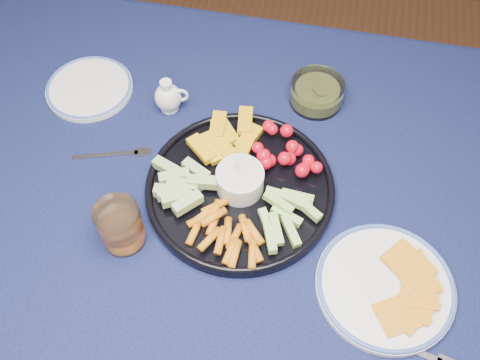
% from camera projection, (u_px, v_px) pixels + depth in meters
% --- Properties ---
extents(dining_table, '(1.67, 1.07, 0.75)m').
position_uv_depth(dining_table, '(238.00, 222.00, 1.11)').
color(dining_table, '#4A3018').
rests_on(dining_table, ground).
extents(crudite_platter, '(0.37, 0.37, 0.12)m').
position_uv_depth(crudite_platter, '(239.00, 186.00, 1.03)').
color(crudite_platter, black).
rests_on(crudite_platter, dining_table).
extents(creamer_pitcher, '(0.07, 0.06, 0.08)m').
position_uv_depth(creamer_pitcher, '(168.00, 97.00, 1.14)').
color(creamer_pitcher, white).
rests_on(creamer_pitcher, dining_table).
extents(pickle_bowl, '(0.12, 0.12, 0.05)m').
position_uv_depth(pickle_bowl, '(317.00, 93.00, 1.16)').
color(pickle_bowl, white).
rests_on(pickle_bowl, dining_table).
extents(cheese_plate, '(0.24, 0.24, 0.03)m').
position_uv_depth(cheese_plate, '(386.00, 285.00, 0.92)').
color(cheese_plate, white).
rests_on(cheese_plate, dining_table).
extents(juice_tumbler, '(0.08, 0.08, 0.10)m').
position_uv_depth(juice_tumbler, '(121.00, 227.00, 0.95)').
color(juice_tumbler, white).
rests_on(juice_tumbler, dining_table).
extents(fork_left, '(0.16, 0.06, 0.00)m').
position_uv_depth(fork_left, '(119.00, 154.00, 1.09)').
color(fork_left, silver).
rests_on(fork_left, dining_table).
extents(fork_right, '(0.18, 0.05, 0.00)m').
position_uv_depth(fork_right, '(414.00, 351.00, 0.87)').
color(fork_right, silver).
rests_on(fork_right, dining_table).
extents(side_plate_extra, '(0.19, 0.19, 0.02)m').
position_uv_depth(side_plate_extra, '(89.00, 88.00, 1.19)').
color(side_plate_extra, white).
rests_on(side_plate_extra, dining_table).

